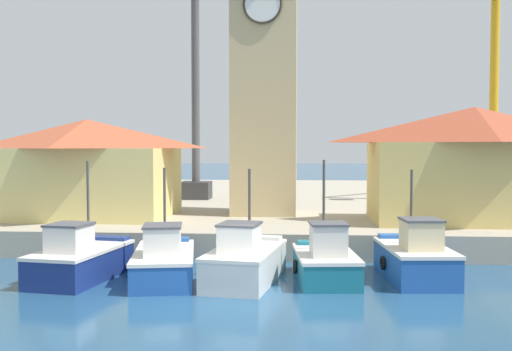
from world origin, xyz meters
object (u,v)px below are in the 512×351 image
at_px(fishing_boat_far_left, 80,259).
at_px(warehouse_right, 474,163).
at_px(fishing_boat_left_inner, 245,261).
at_px(port_crane_far, 196,106).
at_px(warehouse_left, 87,167).
at_px(fishing_boat_mid_left, 326,261).
at_px(fishing_boat_left_outer, 164,261).
at_px(port_crane_near, 495,103).
at_px(fishing_boat_center, 415,258).
at_px(clock_tower, 265,66).

bearing_deg(fishing_boat_far_left, warehouse_right, 27.93).
xyz_separation_m(fishing_boat_left_inner, port_crane_far, (-5.32, 20.28, 6.86)).
bearing_deg(fishing_boat_far_left, warehouse_left, 108.45).
distance_m(fishing_boat_left_inner, fishing_boat_mid_left, 2.89).
height_order(warehouse_left, warehouse_right, warehouse_right).
bearing_deg(fishing_boat_left_outer, port_crane_near, 48.08).
bearing_deg(fishing_boat_far_left, fishing_boat_left_outer, 3.48).
height_order(fishing_boat_left_inner, port_crane_near, port_crane_near).
distance_m(fishing_boat_far_left, fishing_boat_center, 12.08).
bearing_deg(fishing_boat_center, fishing_boat_mid_left, -172.72).
xyz_separation_m(fishing_boat_far_left, fishing_boat_center, (12.04, 0.90, 0.05)).
bearing_deg(fishing_boat_left_inner, fishing_boat_mid_left, 8.61).
distance_m(fishing_boat_far_left, port_crane_near, 29.48).
distance_m(fishing_boat_left_outer, warehouse_right, 16.01).
height_order(fishing_boat_left_inner, warehouse_right, warehouse_right).
relative_size(fishing_boat_mid_left, port_crane_near, 0.25).
bearing_deg(fishing_boat_left_outer, clock_tower, 75.44).
height_order(fishing_boat_far_left, port_crane_near, port_crane_near).
relative_size(fishing_boat_mid_left, port_crane_far, 0.25).
relative_size(fishing_boat_left_outer, fishing_boat_mid_left, 1.22).
height_order(fishing_boat_mid_left, warehouse_left, warehouse_left).
distance_m(fishing_boat_center, warehouse_right, 9.33).
bearing_deg(warehouse_right, fishing_boat_left_outer, -147.49).
xyz_separation_m(fishing_boat_left_outer, fishing_boat_left_inner, (2.94, -0.13, 0.06)).
height_order(clock_tower, port_crane_far, port_crane_far).
relative_size(port_crane_near, port_crane_far, 1.00).
distance_m(fishing_boat_mid_left, warehouse_right, 11.47).
height_order(fishing_boat_far_left, port_crane_far, port_crane_far).
bearing_deg(warehouse_right, fishing_boat_center, -118.53).
bearing_deg(fishing_boat_left_inner, clock_tower, 90.03).
bearing_deg(port_crane_near, fishing_boat_left_inner, -126.63).
distance_m(fishing_boat_left_outer, warehouse_left, 11.71).
bearing_deg(warehouse_left, port_crane_near, 23.16).
height_order(fishing_boat_left_inner, fishing_boat_center, fishing_boat_left_inner).
distance_m(fishing_boat_center, port_crane_far, 23.55).
bearing_deg(fishing_boat_left_inner, fishing_boat_far_left, -179.46).
bearing_deg(fishing_boat_mid_left, fishing_boat_left_outer, -176.99).
height_order(fishing_boat_center, warehouse_right, warehouse_right).
distance_m(fishing_boat_far_left, warehouse_left, 10.58).
bearing_deg(fishing_boat_left_inner, warehouse_right, 39.77).
height_order(fishing_boat_far_left, fishing_boat_left_inner, fishing_boat_far_left).
bearing_deg(fishing_boat_mid_left, warehouse_left, 142.77).
xyz_separation_m(fishing_boat_center, clock_tower, (-6.09, 10.59, 8.34)).
bearing_deg(warehouse_right, fishing_boat_far_left, -152.07).
height_order(fishing_boat_left_outer, port_crane_far, port_crane_far).
bearing_deg(warehouse_right, port_crane_far, 143.04).
xyz_separation_m(fishing_boat_far_left, port_crane_far, (0.64, 20.33, 6.89)).
relative_size(clock_tower, port_crane_near, 0.99).
distance_m(fishing_boat_mid_left, port_crane_far, 22.55).
bearing_deg(warehouse_left, fishing_boat_center, -29.77).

